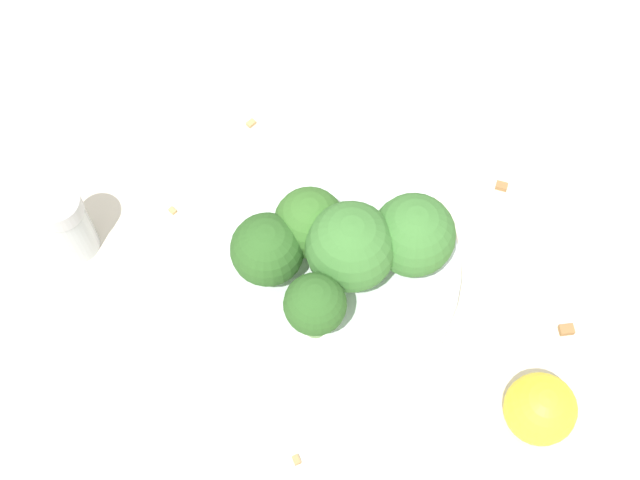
% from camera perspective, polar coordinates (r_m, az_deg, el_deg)
% --- Properties ---
extents(ground_plane, '(3.00, 3.00, 0.00)m').
position_cam_1_polar(ground_plane, '(0.61, 0.00, -3.44)').
color(ground_plane, beige).
extents(bowl, '(0.18, 0.18, 0.05)m').
position_cam_1_polar(bowl, '(0.59, 0.00, -2.51)').
color(bowl, silver).
rests_on(bowl, ground_plane).
extents(broccoli_floret_0, '(0.04, 0.04, 0.05)m').
position_cam_1_polar(broccoli_floret_0, '(0.55, -0.91, 0.94)').
color(broccoli_floret_0, '#7A9E5B').
rests_on(broccoli_floret_0, bowl).
extents(broccoli_floret_1, '(0.04, 0.04, 0.06)m').
position_cam_1_polar(broccoli_floret_1, '(0.52, -0.32, -4.23)').
color(broccoli_floret_1, '#7A9E5B').
rests_on(broccoli_floret_1, bowl).
extents(broccoli_floret_2, '(0.06, 0.06, 0.07)m').
position_cam_1_polar(broccoli_floret_2, '(0.53, 1.98, -0.47)').
color(broccoli_floret_2, '#7A9E5B').
rests_on(broccoli_floret_2, bowl).
extents(broccoli_floret_3, '(0.05, 0.05, 0.05)m').
position_cam_1_polar(broccoli_floret_3, '(0.54, -3.39, -0.67)').
color(broccoli_floret_3, '#7A9E5B').
rests_on(broccoli_floret_3, bowl).
extents(broccoli_floret_4, '(0.05, 0.05, 0.06)m').
position_cam_1_polar(broccoli_floret_4, '(0.54, 5.99, 0.28)').
color(broccoli_floret_4, '#7A9E5B').
rests_on(broccoli_floret_4, bowl).
extents(pepper_shaker, '(0.03, 0.03, 0.06)m').
position_cam_1_polar(pepper_shaker, '(0.62, -15.83, 1.01)').
color(pepper_shaker, '#B2B7BC').
rests_on(pepper_shaker, ground_plane).
extents(lemon_wedge, '(0.05, 0.05, 0.05)m').
position_cam_1_polar(lemon_wedge, '(0.58, 13.91, -10.45)').
color(lemon_wedge, yellow).
rests_on(lemon_wedge, ground_plane).
extents(almond_crumb_0, '(0.01, 0.00, 0.01)m').
position_cam_1_polar(almond_crumb_0, '(0.58, -1.53, -13.86)').
color(almond_crumb_0, '#AD7F4C').
rests_on(almond_crumb_0, ground_plane).
extents(almond_crumb_1, '(0.01, 0.01, 0.01)m').
position_cam_1_polar(almond_crumb_1, '(0.68, -4.45, 7.53)').
color(almond_crumb_1, tan).
rests_on(almond_crumb_1, ground_plane).
extents(almond_crumb_2, '(0.01, 0.01, 0.01)m').
position_cam_1_polar(almond_crumb_2, '(0.66, 11.58, 3.49)').
color(almond_crumb_2, olive).
rests_on(almond_crumb_2, ground_plane).
extents(almond_crumb_3, '(0.01, 0.01, 0.01)m').
position_cam_1_polar(almond_crumb_3, '(0.62, 15.55, -5.47)').
color(almond_crumb_3, olive).
rests_on(almond_crumb_3, ground_plane).
extents(almond_crumb_4, '(0.01, 0.01, 0.01)m').
position_cam_1_polar(almond_crumb_4, '(0.65, -9.43, 1.92)').
color(almond_crumb_4, tan).
rests_on(almond_crumb_4, ground_plane).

